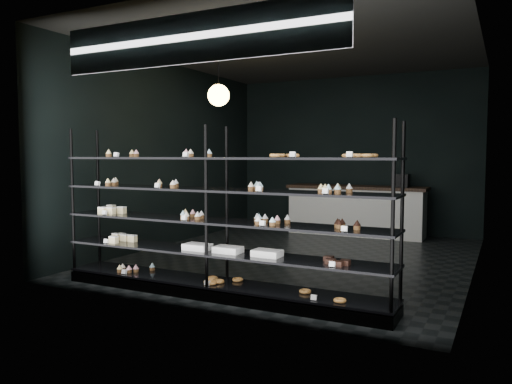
# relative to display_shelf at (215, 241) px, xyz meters

# --- Properties ---
(room) EXTENTS (5.01, 6.01, 3.20)m
(room) POSITION_rel_display_shelf_xyz_m (0.03, 2.45, 0.97)
(room) COLOR black
(room) RESTS_ON ground
(display_shelf) EXTENTS (4.00, 0.50, 1.91)m
(display_shelf) POSITION_rel_display_shelf_xyz_m (0.00, 0.00, 0.00)
(display_shelf) COLOR black
(display_shelf) RESTS_ON room
(signage) EXTENTS (3.30, 0.05, 0.50)m
(signage) POSITION_rel_display_shelf_xyz_m (0.03, -0.48, 2.12)
(signage) COLOR #0B173B
(signage) RESTS_ON room
(pendant_lamp) EXTENTS (0.31, 0.31, 0.89)m
(pendant_lamp) POSITION_rel_display_shelf_xyz_m (-0.88, 1.54, 1.82)
(pendant_lamp) COLOR black
(pendant_lamp) RESTS_ON room
(service_counter) EXTENTS (2.73, 0.65, 1.23)m
(service_counter) POSITION_rel_display_shelf_xyz_m (0.24, 4.95, -0.13)
(service_counter) COLOR beige
(service_counter) RESTS_ON room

